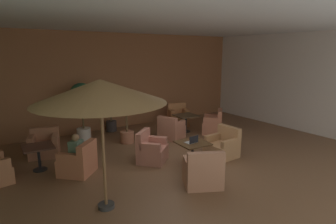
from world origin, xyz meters
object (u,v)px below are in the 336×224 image
Objects in this scene: armchair_front_left_north at (223,146)px; armchair_mid_center_north at (213,125)px; cafe_table_mid_center at (186,118)px; armchair_front_right_east at (44,145)px; potted_tree_mid_right at (126,108)px; open_laptop at (192,141)px; potted_tree_mid_left at (82,101)px; patron_blue_shirt at (76,147)px; armchair_front_left_east at (151,150)px; armchair_front_right_north at (79,162)px; iced_drink_cup at (192,141)px; armchair_mid_center_south at (171,130)px; potted_tree_left_corner at (110,101)px; patio_umbrella_tall_red at (100,92)px; cafe_table_front_right at (38,151)px; armchair_mid_center_east at (178,117)px; armchair_front_left_south at (203,173)px; cafe_table_front_left at (193,148)px.

armchair_mid_center_north is at bearing 54.04° from armchair_front_left_north.
armchair_mid_center_north is at bearing -44.73° from cafe_table_mid_center.
potted_tree_mid_right is at bearing -6.03° from armchair_front_right_east.
open_laptop is (3.13, -3.02, 0.40)m from armchair_front_right_east.
patron_blue_shirt is at bearing -110.03° from potted_tree_mid_left.
armchair_front_left_east is at bearing 129.97° from open_laptop.
armchair_front_right_north is 2.92m from iced_drink_cup.
armchair_mid_center_south is (-0.95, -0.40, -0.22)m from cafe_table_mid_center.
armchair_mid_center_north is 3.99m from potted_tree_left_corner.
patio_umbrella_tall_red is 5.59m from potted_tree_left_corner.
armchair_front_left_east is 3.16m from patio_umbrella_tall_red.
armchair_front_right_east is 0.49× the size of potted_tree_mid_left.
iced_drink_cup is at bearing -29.82° from cafe_table_front_right.
potted_tree_left_corner is 4.42m from iced_drink_cup.
armchair_front_left_east is 3.50m from armchair_mid_center_north.
patron_blue_shirt reaches higher than iced_drink_cup.
armchair_front_left_north is at bearing -16.56° from patron_blue_shirt.
patron_blue_shirt reaches higher than cafe_table_front_right.
cafe_table_front_right is 0.29× the size of patio_umbrella_tall_red.
armchair_mid_center_east is at bearing 59.45° from open_laptop.
armchair_mid_center_north is 3.13× the size of open_laptop.
potted_tree_mid_right is (-0.09, -1.61, 0.01)m from potted_tree_left_corner.
armchair_mid_center_north is 3.29m from iced_drink_cup.
iced_drink_cup is at bearing -142.69° from armchair_mid_center_north.
iced_drink_cup is at bearing 171.34° from open_laptop.
armchair_mid_center_east is 0.38× the size of patio_umbrella_tall_red.
armchair_front_left_south is 1.09× the size of armchair_mid_center_east.
armchair_mid_center_north reaches higher than armchair_front_right_east.
cafe_table_front_right is 0.75× the size of armchair_front_right_east.
armchair_mid_center_south is 8.89× the size of iced_drink_cup.
armchair_front_left_south reaches higher than armchair_mid_center_south.
open_laptop reaches higher than armchair_front_right_north.
potted_tree_mid_right reaches higher than armchair_front_left_east.
armchair_front_left_east is 3.17m from cafe_table_mid_center.
patio_umbrella_tall_red reaches higher than armchair_mid_center_east.
cafe_table_front_left is 4.36m from armchair_front_right_east.
armchair_mid_center_east is 8.75× the size of iced_drink_cup.
cafe_table_front_right is 2.71m from potted_tree_mid_left.
patio_umbrella_tall_red is 4.15m from potted_tree_mid_right.
patron_blue_shirt is 5.53× the size of iced_drink_cup.
patio_umbrella_tall_red is at bearing -140.01° from armchair_mid_center_south.
iced_drink_cup reaches higher than cafe_table_front_right.
patio_umbrella_tall_red is at bearing -153.16° from armchair_mid_center_north.
potted_tree_mid_left reaches higher than cafe_table_front_right.
iced_drink_cup is at bearing -124.44° from cafe_table_mid_center.
cafe_table_front_right is 0.77× the size of armchair_mid_center_east.
cafe_table_front_right is 3.03m from potted_tree_mid_right.
armchair_front_left_north is at bearing -68.46° from potted_tree_left_corner.
armchair_front_left_south is 3.60m from armchair_mid_center_south.
armchair_front_left_north is 0.49× the size of potted_tree_mid_right.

